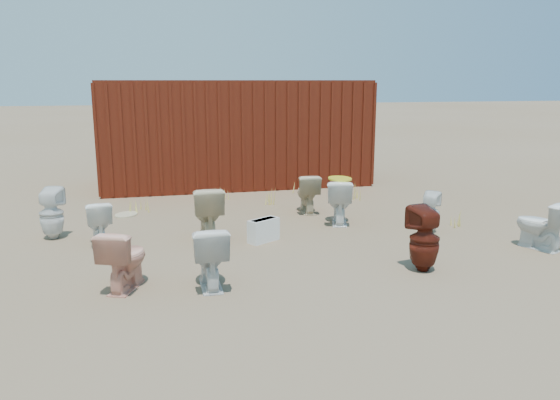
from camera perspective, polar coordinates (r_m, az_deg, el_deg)
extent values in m
plane|color=brown|center=(8.17, 0.98, -4.65)|extent=(100.00, 100.00, 0.00)
cube|color=#4F100D|center=(12.97, -4.78, 7.06)|extent=(6.00, 2.40, 2.40)
imported|color=white|center=(8.54, -18.45, -2.24)|extent=(0.48, 0.70, 0.66)
imported|color=#EDA289|center=(6.63, -15.95, -5.91)|extent=(0.65, 0.82, 0.73)
imported|color=silver|center=(6.49, -7.39, -5.82)|extent=(0.42, 0.74, 0.75)
imported|color=#53180E|center=(7.18, 14.85, -3.97)|extent=(0.44, 0.45, 0.84)
imported|color=white|center=(8.72, 25.54, -2.35)|extent=(0.63, 0.80, 0.72)
imported|color=white|center=(9.06, -22.77, -1.31)|extent=(0.44, 0.44, 0.80)
imported|color=beige|center=(8.41, -7.57, -1.33)|extent=(0.47, 0.82, 0.83)
imported|color=beige|center=(10.07, 2.87, 0.72)|extent=(0.47, 0.74, 0.72)
imported|color=white|center=(9.34, 6.22, -0.14)|extent=(0.64, 0.84, 0.76)
imported|color=silver|center=(9.05, 15.42, -1.25)|extent=(0.42, 0.42, 0.66)
ellipsoid|color=gold|center=(9.26, 6.28, 2.24)|extent=(0.39, 0.48, 0.02)
cube|color=white|center=(8.27, -1.73, -3.18)|extent=(0.53, 0.43, 0.35)
ellipsoid|color=#BEB38A|center=(10.28, -15.77, -1.48)|extent=(0.55, 0.61, 0.02)
ellipsoid|color=beige|center=(8.54, -7.87, -3.93)|extent=(0.55, 0.59, 0.02)
cone|color=#C9B450|center=(10.50, -14.63, -0.45)|extent=(0.36, 0.36, 0.27)
cone|color=#C9B450|center=(10.83, -0.77, 0.46)|extent=(0.32, 0.32, 0.31)
cone|color=#C9B450|center=(11.26, 8.10, 0.88)|extent=(0.36, 0.36, 0.35)
cone|color=#C9B450|center=(11.36, -6.25, 0.75)|extent=(0.30, 0.30, 0.23)
cone|color=#C9B450|center=(11.71, 2.32, 1.35)|extent=(0.34, 0.34, 0.31)
cone|color=#C9B450|center=(9.55, 17.95, -2.00)|extent=(0.28, 0.28, 0.24)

